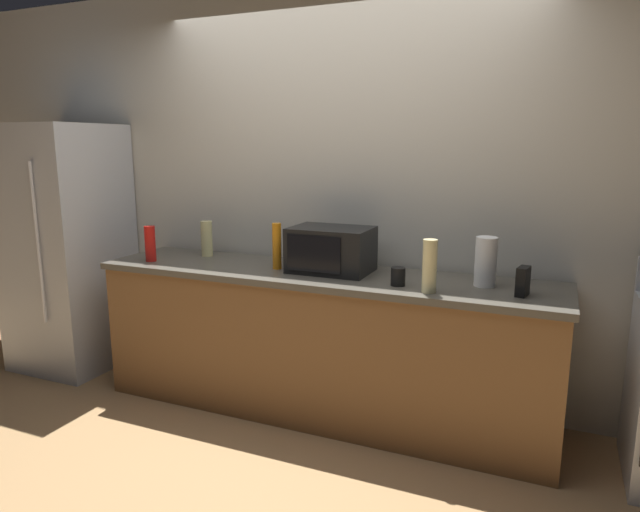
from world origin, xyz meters
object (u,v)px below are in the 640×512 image
Objects in this scene: cordless_phone at (523,281)px; mug_black at (398,276)px; refrigerator at (68,248)px; microwave at (331,250)px; bottle_hand_soap at (430,266)px; paper_towel_roll at (486,262)px; bottle_hot_sauce at (150,244)px; bottle_vinegar at (207,239)px; bottle_dish_soap at (277,246)px.

cordless_phone is 1.49× the size of mug_black.
mug_black is (2.57, -0.13, 0.05)m from refrigerator.
cordless_phone is (1.10, -0.13, -0.06)m from microwave.
bottle_hand_soap reaches higher than microwave.
paper_towel_roll is 2.67× the size of mug_black.
refrigerator reaches higher than microwave.
refrigerator is 0.91m from bottle_hot_sauce.
bottle_hot_sauce is 0.38m from bottle_vinegar.
cordless_phone is 0.64× the size of bottle_hot_sauce.
refrigerator is 1.15m from bottle_vinegar.
refrigerator is at bearing 179.44° from bottle_dish_soap.
cordless_phone is 2.31m from bottle_hot_sauce.
paper_towel_roll is 1.15× the size of bottle_hot_sauce.
bottle_vinegar is at bearing 7.59° from refrigerator.
bottle_hot_sauce is (-2.31, -0.06, 0.04)m from cordless_phone.
bottle_vinegar is 2.40× the size of mug_black.
refrigerator is 3.21m from cordless_phone.
paper_towel_roll reaches higher than mug_black.
mug_black is (0.80, -0.11, -0.09)m from bottle_dish_soap.
paper_towel_roll is at bearing -3.10° from bottle_vinegar.
cordless_phone is at bearing -2.42° from bottle_dish_soap.
microwave is 0.90m from paper_towel_roll.
bottle_dish_soap reaches higher than microwave.
microwave is 4.75× the size of mug_black.
bottle_hot_sauce is at bearing -168.22° from cordless_phone.
microwave is at bearing -176.26° from cordless_phone.
microwave is at bearing 8.85° from bottle_hot_sauce.
mug_black is (1.43, -0.28, -0.07)m from bottle_vinegar.
paper_towel_roll is at bearing 5.15° from bottle_hot_sauce.
cordless_phone is (0.20, -0.13, -0.06)m from paper_towel_roll.
paper_towel_roll is 2.12m from bottle_hot_sauce.
bottle_hand_soap is at bearing -20.98° from microwave.
mug_black is at bearing -2.81° from refrigerator.
bottle_dish_soap is at bearing -0.56° from refrigerator.
refrigerator reaches higher than bottle_hot_sauce.
refrigerator is 17.83× the size of mug_black.
paper_towel_roll is at bearing 0.14° from microwave.
bottle_dish_soap is (1.77, -0.02, 0.14)m from refrigerator.
refrigerator is at bearing 177.19° from mug_black.
paper_towel_roll reaches higher than bottle_hot_sauce.
refrigerator is 12.00× the size of cordless_phone.
bottle_hand_soap reaches higher than mug_black.
bottle_vinegar is (0.24, 0.29, 0.00)m from bottle_hot_sauce.
bottle_hot_sauce is (0.90, -0.14, 0.12)m from refrigerator.
mug_black is at bearing 0.48° from bottle_hot_sauce.
paper_towel_roll is at bearing 3.12° from bottle_dish_soap.
bottle_hot_sauce is 1.86m from bottle_hand_soap.
bottle_hand_soap is at bearing -134.83° from paper_towel_roll.
paper_towel_roll is 1.24m from bottle_dish_soap.
refrigerator reaches higher than paper_towel_roll.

